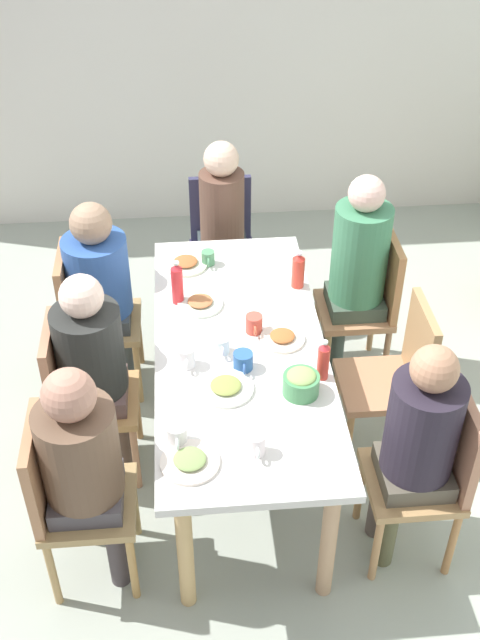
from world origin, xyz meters
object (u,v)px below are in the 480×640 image
chair_3 (222,241)px  chair_5 (68,494)px  plate_4 (190,461)px  bowl_0 (301,383)px  chair_1 (396,374)px  plate_0 (200,303)px  cup_1 (177,435)px  plate_3 (282,338)px  cup_2 (208,258)px  person_5 (83,459)px  chair_2 (88,314)px  bottle_2 (323,361)px  bottle_1 (177,283)px  chair_0 (79,392)px  cup_6 (257,444)px  cup_3 (222,345)px  person_2 (100,281)px  person_3 (222,220)px  person_0 (93,359)px  person_4 (357,263)px  plate_1 (226,387)px  cup_0 (244,361)px  dining_table (240,360)px  cup_5 (186,357)px  person_6 (418,438)px  cup_4 (254,324)px  bottle_0 (298,270)px  chair_6 (431,470)px  chair_4 (369,300)px

chair_3 → chair_5: 2.10m
plate_4 → bowl_0: bearing=126.5°
chair_1 → plate_0: (-0.33, -0.95, 0.25)m
bowl_0 → cup_1: bowl_0 is taller
plate_3 → cup_2: (-0.68, -0.32, 0.03)m
person_5 → bowl_0: 0.97m
chair_2 → bottle_2: (0.88, 1.13, 0.34)m
chair_1 → bottle_1: size_ratio=3.72×
chair_0 → bottle_2: bottle_2 is taller
cup_6 → bottle_2: bearing=141.4°
plate_0 → bottle_1: bottle_1 is taller
bottle_1 → cup_3: bearing=25.2°
chair_2 → person_2: (0.00, 0.09, 0.21)m
person_3 → cup_2: 0.54m
person_0 → chair_1: size_ratio=1.31×
person_4 → cup_6: person_4 is taller
chair_2 → bowl_0: chair_2 is taller
plate_1 → cup_0: size_ratio=1.98×
person_3 → bowl_0: 1.60m
dining_table → cup_1: (0.60, -0.31, 0.14)m
person_4 → cup_2: 0.81m
chair_3 → bottle_1: bearing=-16.5°
person_3 → bottle_1: bearing=-18.2°
chair_2 → cup_5: chair_2 is taller
person_6 → plate_3: person_6 is taller
bowl_0 → cup_4: (-0.44, -0.16, -0.01)m
chair_1 → cup_1: chair_1 is taller
chair_5 → bowl_0: bearing=105.3°
chair_0 → cup_3: chair_0 is taller
plate_3 → bottle_0: bearing=162.7°
dining_table → cup_4: 0.18m
bottle_0 → person_3: bearing=-156.2°
person_6 → cup_5: bearing=-118.1°
chair_0 → plate_3: size_ratio=4.19×
chair_3 → cup_0: chair_3 is taller
person_4 → chair_6: 1.28m
chair_6 → plate_1: (-0.33, -0.87, 0.25)m
cup_5 → cup_6: cup_5 is taller
chair_4 → plate_3: chair_4 is taller
person_2 → cup_1: bearing=17.4°
cup_4 → cup_0: bearing=-15.3°
chair_6 → cup_3: (-0.58, -0.87, 0.28)m
chair_0 → person_6: person_6 is taller
person_6 → plate_4: size_ratio=5.02×
chair_2 → person_5: bearing=4.1°
bowl_0 → plate_0: bearing=-149.0°
cup_4 → chair_0: bearing=-83.6°
person_3 → cup_3: 1.28m
bottle_1 → chair_0: bearing=-53.5°
chair_5 → cup_3: size_ratio=8.34×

